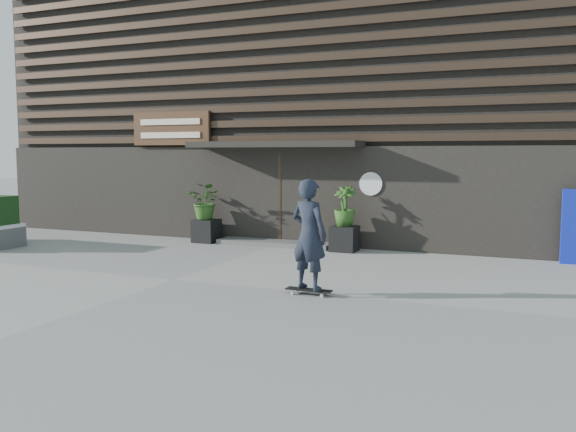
% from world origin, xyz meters
% --- Properties ---
extents(ground, '(80.00, 80.00, 0.00)m').
position_xyz_m(ground, '(0.00, 0.00, 0.00)').
color(ground, gray).
rests_on(ground, ground).
extents(entrance_step, '(3.00, 0.80, 0.12)m').
position_xyz_m(entrance_step, '(0.00, 4.60, 0.06)').
color(entrance_step, '#51514E').
rests_on(entrance_step, ground).
extents(planter_pot_left, '(0.60, 0.60, 0.60)m').
position_xyz_m(planter_pot_left, '(-1.90, 4.40, 0.30)').
color(planter_pot_left, black).
rests_on(planter_pot_left, ground).
extents(bamboo_left, '(0.86, 0.75, 0.96)m').
position_xyz_m(bamboo_left, '(-1.90, 4.40, 1.08)').
color(bamboo_left, '#2D591E').
rests_on(bamboo_left, planter_pot_left).
extents(planter_pot_right, '(0.60, 0.60, 0.60)m').
position_xyz_m(planter_pot_right, '(1.90, 4.40, 0.30)').
color(planter_pot_right, black).
rests_on(planter_pot_right, ground).
extents(bamboo_right, '(0.54, 0.54, 0.96)m').
position_xyz_m(bamboo_right, '(1.90, 4.40, 1.08)').
color(bamboo_right, '#2D591E').
rests_on(bamboo_right, planter_pot_right).
extents(building, '(18.00, 11.00, 8.00)m').
position_xyz_m(building, '(-0.00, 9.96, 3.99)').
color(building, black).
rests_on(building, ground).
extents(skateboarder, '(0.78, 0.61, 1.92)m').
position_xyz_m(skateboarder, '(2.74, -0.15, 1.00)').
color(skateboarder, black).
rests_on(skateboarder, ground).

